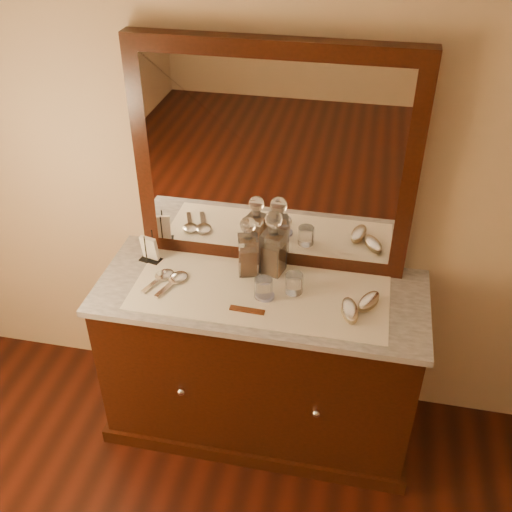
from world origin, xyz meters
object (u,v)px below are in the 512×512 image
at_px(pin_dish, 266,296).
at_px(decanter_left, 248,252).
at_px(dresser_cabinet, 260,363).
at_px(comb, 247,310).
at_px(brush_far, 369,302).
at_px(brush_near, 350,311).
at_px(decanter_right, 273,249).
at_px(hand_mirror_outer, 162,277).
at_px(napkin_rack, 150,250).
at_px(hand_mirror_inner, 176,280).
at_px(mirror_frame, 273,161).

xyz_separation_m(pin_dish, decanter_left, (-0.11, 0.16, 0.10)).
xyz_separation_m(dresser_cabinet, comb, (-0.03, -0.15, 0.45)).
bearing_deg(brush_far, brush_near, -133.98).
xyz_separation_m(dresser_cabinet, decanter_right, (0.03, 0.14, 0.56)).
bearing_deg(brush_near, decanter_left, 156.53).
relative_size(decanter_right, brush_far, 2.01).
bearing_deg(hand_mirror_outer, decanter_left, 18.71).
bearing_deg(napkin_rack, dresser_cabinet, -12.10).
height_order(comb, decanter_right, decanter_right).
height_order(pin_dish, napkin_rack, napkin_rack).
height_order(decanter_right, brush_far, decanter_right).
height_order(comb, hand_mirror_inner, hand_mirror_inner).
distance_m(dresser_cabinet, pin_dish, 0.45).
bearing_deg(mirror_frame, brush_near, -40.68).
height_order(napkin_rack, decanter_right, decanter_right).
bearing_deg(hand_mirror_outer, comb, -18.71).
xyz_separation_m(comb, decanter_right, (0.05, 0.29, 0.12)).
relative_size(mirror_frame, decanter_left, 4.19).
relative_size(pin_dish, hand_mirror_inner, 0.34).
distance_m(mirror_frame, decanter_right, 0.39).
bearing_deg(decanter_right, comb, -100.38).
distance_m(napkin_rack, hand_mirror_outer, 0.17).
xyz_separation_m(brush_near, brush_far, (0.07, 0.08, -0.00)).
bearing_deg(brush_near, hand_mirror_inner, 174.75).
height_order(mirror_frame, decanter_left, mirror_frame).
bearing_deg(brush_near, brush_far, 46.02).
height_order(mirror_frame, hand_mirror_inner, mirror_frame).
bearing_deg(napkin_rack, hand_mirror_inner, -39.43).
bearing_deg(decanter_right, brush_far, -19.80).
relative_size(decanter_right, hand_mirror_outer, 1.55).
height_order(hand_mirror_outer, hand_mirror_inner, hand_mirror_inner).
relative_size(mirror_frame, hand_mirror_inner, 5.63).
bearing_deg(brush_far, mirror_frame, 150.82).
height_order(dresser_cabinet, brush_near, brush_near).
bearing_deg(pin_dish, brush_far, 4.79).
bearing_deg(mirror_frame, decanter_right, -75.10).
bearing_deg(hand_mirror_inner, napkin_rack, 140.57).
bearing_deg(dresser_cabinet, decanter_right, 79.38).
distance_m(comb, hand_mirror_outer, 0.44).
height_order(dresser_cabinet, napkin_rack, napkin_rack).
bearing_deg(decanter_left, hand_mirror_outer, -161.29).
bearing_deg(decanter_left, brush_far, -13.21).
relative_size(dresser_cabinet, brush_near, 8.70).
bearing_deg(hand_mirror_outer, brush_far, -0.21).
bearing_deg(mirror_frame, hand_mirror_outer, -150.20).
height_order(napkin_rack, brush_near, napkin_rack).
xyz_separation_m(decanter_left, hand_mirror_inner, (-0.30, -0.13, -0.10)).
bearing_deg(comb, decanter_left, 103.06).
distance_m(pin_dish, napkin_rack, 0.60).
bearing_deg(comb, hand_mirror_outer, 163.19).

